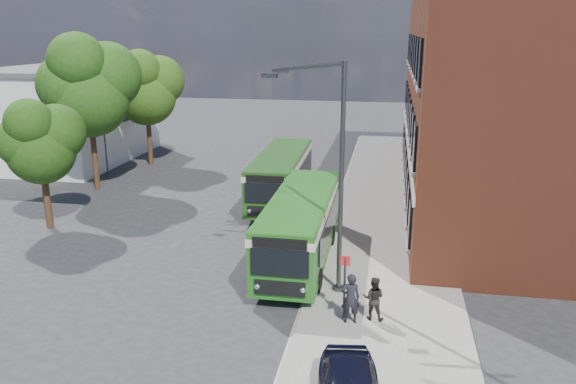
# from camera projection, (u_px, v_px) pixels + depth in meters

# --- Properties ---
(ground) EXTENTS (120.00, 120.00, 0.00)m
(ground) POSITION_uv_depth(u_px,v_px,m) (226.00, 264.00, 25.05)
(ground) COLOR #28282A
(ground) RESTS_ON ground
(pavement) EXTENTS (6.00, 48.00, 0.15)m
(pavement) POSITION_uv_depth(u_px,v_px,m) (388.00, 215.00, 31.36)
(pavement) COLOR gray
(pavement) RESTS_ON ground
(kerb_line) EXTENTS (0.12, 48.00, 0.01)m
(kerb_line) POSITION_uv_depth(u_px,v_px,m) (333.00, 213.00, 31.91)
(kerb_line) COLOR beige
(kerb_line) RESTS_ON ground
(brick_office) EXTENTS (12.10, 26.00, 14.20)m
(brick_office) POSITION_uv_depth(u_px,v_px,m) (519.00, 86.00, 31.99)
(brick_office) COLOR brown
(brick_office) RESTS_ON ground
(white_building) EXTENTS (9.40, 13.40, 7.30)m
(white_building) POSITION_uv_depth(u_px,v_px,m) (70.00, 114.00, 44.18)
(white_building) COLOR silver
(white_building) RESTS_ON ground
(flagpole) EXTENTS (0.95, 0.10, 9.00)m
(flagpole) POSITION_uv_depth(u_px,v_px,m) (103.00, 108.00, 38.13)
(flagpole) COLOR #313335
(flagpole) RESTS_ON ground
(street_lamp) EXTENTS (2.96, 2.38, 9.00)m
(street_lamp) POSITION_uv_depth(u_px,v_px,m) (332.00, 176.00, 20.98)
(street_lamp) COLOR #313335
(street_lamp) RESTS_ON ground
(bus_stop_sign) EXTENTS (0.35, 0.08, 2.52)m
(bus_stop_sign) POSITION_uv_depth(u_px,v_px,m) (345.00, 283.00, 19.68)
(bus_stop_sign) COLOR #313335
(bus_stop_sign) RESTS_ON ground
(bus_front) EXTENTS (2.67, 9.94, 3.02)m
(bus_front) POSITION_uv_depth(u_px,v_px,m) (301.00, 222.00, 24.90)
(bus_front) COLOR #23651C
(bus_front) RESTS_ON ground
(bus_rear) EXTENTS (2.83, 9.90, 3.02)m
(bus_rear) POSITION_uv_depth(u_px,v_px,m) (281.00, 173.00, 33.51)
(bus_rear) COLOR #214D17
(bus_rear) RESTS_ON ground
(pedestrian_a) EXTENTS (0.75, 0.58, 1.83)m
(pedestrian_a) POSITION_uv_depth(u_px,v_px,m) (350.00, 298.00, 19.53)
(pedestrian_a) COLOR black
(pedestrian_a) RESTS_ON pavement
(pedestrian_b) EXTENTS (0.83, 0.68, 1.60)m
(pedestrian_b) POSITION_uv_depth(u_px,v_px,m) (374.00, 298.00, 19.77)
(pedestrian_b) COLOR black
(pedestrian_b) RESTS_ON pavement
(tree_left) EXTENTS (4.05, 3.86, 6.85)m
(tree_left) POSITION_uv_depth(u_px,v_px,m) (40.00, 141.00, 28.43)
(tree_left) COLOR #352113
(tree_left) RESTS_ON ground
(tree_mid) EXTENTS (5.91, 5.62, 9.97)m
(tree_mid) POSITION_uv_depth(u_px,v_px,m) (88.00, 85.00, 34.80)
(tree_mid) COLOR #352113
(tree_mid) RESTS_ON ground
(tree_right) EXTENTS (5.18, 4.92, 8.74)m
(tree_right) POSITION_uv_depth(u_px,v_px,m) (146.00, 87.00, 41.90)
(tree_right) COLOR #352113
(tree_right) RESTS_ON ground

